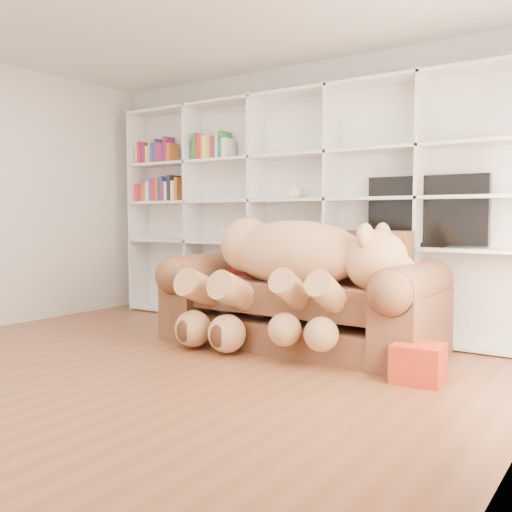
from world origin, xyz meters
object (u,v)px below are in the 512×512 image
Objects in this scene: sofa at (300,302)px; teddy_bear at (290,266)px; gift_box at (418,363)px; tv at (426,212)px.

teddy_bear is (0.01, -0.20, 0.33)m from sofa.
gift_box is (1.23, -0.33, -0.58)m from teddy_bear.
tv is at bearing 39.52° from sofa.
sofa is 0.39m from teddy_bear.
tv is at bearing 43.12° from teddy_bear.
teddy_bear reaches higher than gift_box.
teddy_bear is at bearing -87.24° from sofa.
gift_box is 1.67m from tv.
tv is (0.86, 0.92, 0.46)m from teddy_bear.
teddy_bear is at bearing 165.03° from gift_box.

